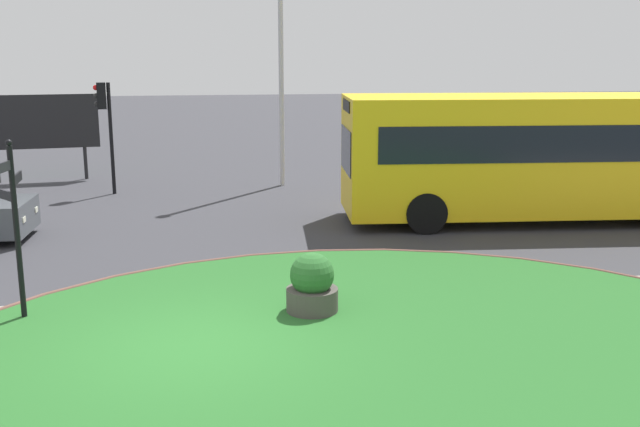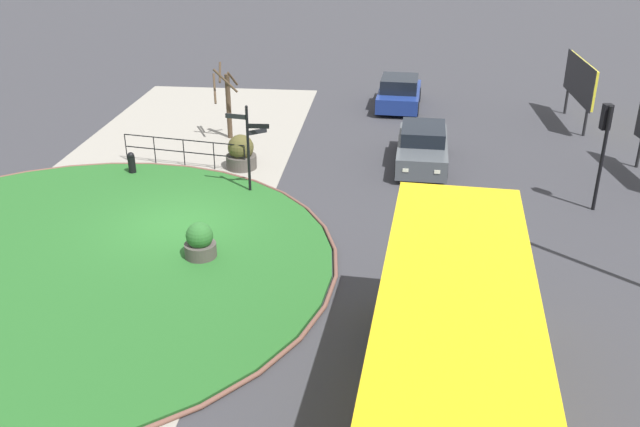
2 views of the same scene
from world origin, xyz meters
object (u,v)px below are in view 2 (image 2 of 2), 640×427
(car_far_lane, at_px, (399,93))
(car_near_lane, at_px, (422,147))
(billboard_right, at_px, (580,81))
(planter_near_signpost, at_px, (200,243))
(planter_kerbside, at_px, (241,154))
(signpost_directional, at_px, (249,142))
(traffic_light_near, at_px, (604,133))
(bus_yellow, at_px, (451,383))
(bollard_foreground, at_px, (132,163))
(street_tree_bare, at_px, (227,100))

(car_far_lane, bearing_deg, car_near_lane, -169.96)
(car_far_lane, bearing_deg, billboard_right, -99.67)
(planter_near_signpost, height_order, planter_kerbside, planter_kerbside)
(signpost_directional, relative_size, traffic_light_near, 0.89)
(bus_yellow, bearing_deg, bollard_foreground, 43.31)
(car_near_lane, height_order, traffic_light_near, traffic_light_near)
(bus_yellow, height_order, planter_near_signpost, bus_yellow)
(signpost_directional, relative_size, car_far_lane, 0.74)
(billboard_right, distance_m, street_tree_bare, 14.80)
(bus_yellow, xyz_separation_m, planter_near_signpost, (-6.77, -6.16, -1.23))
(car_near_lane, xyz_separation_m, planter_kerbside, (1.10, -6.50, -0.10))
(signpost_directional, distance_m, planter_kerbside, 2.59)
(bollard_foreground, xyz_separation_m, car_near_lane, (-2.14, 10.20, 0.23))
(signpost_directional, xyz_separation_m, bollard_foreground, (-1.12, -4.48, -1.33))
(signpost_directional, xyz_separation_m, bus_yellow, (11.50, 5.71, -0.04))
(bollard_foreground, distance_m, car_near_lane, 10.43)
(street_tree_bare, bearing_deg, signpost_directional, 20.09)
(car_far_lane, height_order, street_tree_bare, street_tree_bare)
(car_far_lane, bearing_deg, traffic_light_near, -146.82)
(bollard_foreground, bearing_deg, street_tree_bare, 149.94)
(bollard_foreground, height_order, street_tree_bare, street_tree_bare)
(signpost_directional, height_order, traffic_light_near, traffic_light_near)
(car_far_lane, bearing_deg, planter_kerbside, 149.77)
(bollard_foreground, bearing_deg, car_far_lane, 135.52)
(planter_near_signpost, bearing_deg, car_near_lane, 142.27)
(bollard_foreground, xyz_separation_m, street_tree_bare, (-4.31, 2.49, 1.15))
(bus_yellow, xyz_separation_m, car_near_lane, (-14.75, 0.01, -1.05))
(planter_kerbside, relative_size, street_tree_bare, 0.41)
(signpost_directional, bearing_deg, traffic_light_near, 89.63)
(bus_yellow, height_order, car_near_lane, bus_yellow)
(car_far_lane, xyz_separation_m, planter_kerbside, (8.48, -5.65, -0.11))
(bollard_foreground, relative_size, planter_kerbside, 0.67)
(car_near_lane, height_order, planter_kerbside, car_near_lane)
(signpost_directional, height_order, planter_near_signpost, signpost_directional)
(bus_yellow, distance_m, car_near_lane, 14.79)
(signpost_directional, xyz_separation_m, car_near_lane, (-3.26, 5.72, -1.10))
(bollard_foreground, relative_size, street_tree_bare, 0.28)
(street_tree_bare, bearing_deg, car_far_lane, 127.23)
(planter_kerbside, bearing_deg, signpost_directional, 19.79)
(bus_yellow, bearing_deg, billboard_right, -13.80)
(bollard_foreground, bearing_deg, billboard_right, 114.71)
(signpost_directional, distance_m, planter_near_signpost, 4.91)
(car_far_lane, relative_size, billboard_right, 0.94)
(car_near_lane, distance_m, car_far_lane, 7.43)
(signpost_directional, bearing_deg, car_near_lane, 119.64)
(car_near_lane, bearing_deg, signpost_directional, -57.97)
(bollard_foreground, height_order, traffic_light_near, traffic_light_near)
(bollard_foreground, relative_size, billboard_right, 0.20)
(bus_yellow, height_order, street_tree_bare, bus_yellow)
(traffic_light_near, bearing_deg, signpost_directional, 81.23)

